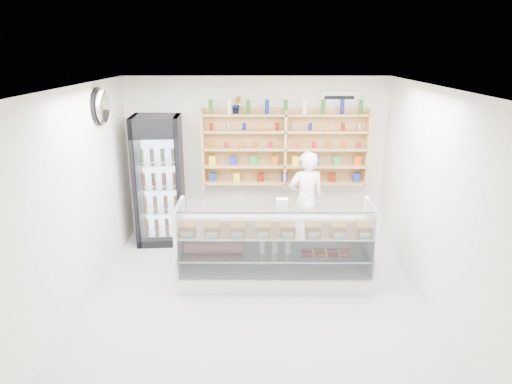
{
  "coord_description": "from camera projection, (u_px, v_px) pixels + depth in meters",
  "views": [
    {
      "loc": [
        0.05,
        -5.31,
        3.23
      ],
      "look_at": [
        0.01,
        0.9,
        1.27
      ],
      "focal_mm": 32.0,
      "sensor_mm": 36.0,
      "label": 1
    }
  ],
  "objects": [
    {
      "name": "shop_worker",
      "position": [
        306.0,
        200.0,
        7.58
      ],
      "size": [
        0.67,
        0.51,
        1.66
      ],
      "primitive_type": "imported",
      "rotation": [
        0.0,
        0.0,
        3.34
      ],
      "color": "white",
      "rests_on": "floor"
    },
    {
      "name": "security_mirror",
      "position": [
        102.0,
        106.0,
        6.46
      ],
      "size": [
        0.15,
        0.5,
        0.5
      ],
      "primitive_type": "ellipsoid",
      "color": "silver",
      "rests_on": "left_wall"
    },
    {
      "name": "potted_plant",
      "position": [
        237.0,
        105.0,
        7.57
      ],
      "size": [
        0.19,
        0.17,
        0.3
      ],
      "primitive_type": "imported",
      "rotation": [
        0.0,
        0.0,
        0.23
      ],
      "color": "#1E6626",
      "rests_on": "wall_shelving"
    },
    {
      "name": "wall_shelving",
      "position": [
        285.0,
        149.0,
        7.79
      ],
      "size": [
        2.84,
        0.28,
        1.33
      ],
      "color": "tan",
      "rests_on": "back_wall"
    },
    {
      "name": "display_counter",
      "position": [
        274.0,
        260.0,
        6.54
      ],
      "size": [
        2.73,
        0.81,
        1.19
      ],
      "color": "white",
      "rests_on": "floor"
    },
    {
      "name": "drinks_cooler",
      "position": [
        159.0,
        180.0,
        7.76
      ],
      "size": [
        0.85,
        0.83,
        2.19
      ],
      "rotation": [
        0.0,
        0.0,
        0.08
      ],
      "color": "black",
      "rests_on": "floor"
    },
    {
      "name": "wall_sign",
      "position": [
        339.0,
        97.0,
        7.65
      ],
      "size": [
        0.62,
        0.03,
        0.2
      ],
      "primitive_type": "cube",
      "color": "white",
      "rests_on": "back_wall"
    },
    {
      "name": "room",
      "position": [
        254.0,
        204.0,
        5.62
      ],
      "size": [
        5.0,
        5.0,
        5.0
      ],
      "color": "#B7B7BD",
      "rests_on": "ground"
    }
  ]
}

